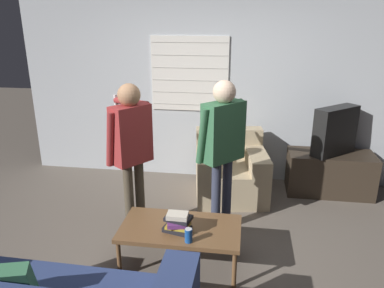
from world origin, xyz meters
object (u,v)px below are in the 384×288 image
object	(u,v)px
soda_can	(189,235)
book_stack	(178,222)
person_right_standing	(222,138)
armchair_beige	(230,171)
tv	(335,131)
person_left_standing	(131,141)
spare_remote	(179,218)
coffee_table	(181,230)

from	to	relation	value
soda_can	book_stack	bearing A→B (deg)	129.41
person_right_standing	soda_can	bearing A→B (deg)	-150.27
armchair_beige	tv	distance (m)	1.41
person_left_standing	spare_remote	bearing A→B (deg)	-87.98
armchair_beige	book_stack	size ratio (longest dim) A/B	3.65
person_left_standing	spare_remote	size ratio (longest dim) A/B	11.96
coffee_table	person_right_standing	distance (m)	1.02
coffee_table	spare_remote	size ratio (longest dim) A/B	8.16
coffee_table	soda_can	size ratio (longest dim) A/B	8.75
tv	person_left_standing	world-z (taller)	person_left_standing
spare_remote	tv	bearing A→B (deg)	33.93
soda_can	person_right_standing	bearing A→B (deg)	77.21
person_left_standing	book_stack	size ratio (longest dim) A/B	5.93
armchair_beige	coffee_table	bearing A→B (deg)	66.91
tv	soda_can	bearing A→B (deg)	10.67
coffee_table	soda_can	xyz separation A→B (m)	(0.11, -0.23, 0.10)
tv	person_left_standing	size ratio (longest dim) A/B	0.38
armchair_beige	soda_can	size ratio (longest dim) A/B	7.89
armchair_beige	spare_remote	xyz separation A→B (m)	(-0.42, -1.39, 0.09)
armchair_beige	tv	world-z (taller)	tv
coffee_table	person_right_standing	bearing A→B (deg)	65.12
coffee_table	book_stack	size ratio (longest dim) A/B	4.05
tv	person_left_standing	xyz separation A→B (m)	(-2.26, -1.25, 0.17)
spare_remote	person_right_standing	bearing A→B (deg)	47.35
person_left_standing	book_stack	xyz separation A→B (m)	(0.59, -0.60, -0.54)
person_right_standing	book_stack	bearing A→B (deg)	-160.89
armchair_beige	person_right_standing	world-z (taller)	person_right_standing
coffee_table	person_left_standing	world-z (taller)	person_left_standing
book_stack	soda_can	bearing A→B (deg)	-50.59
book_stack	spare_remote	distance (m)	0.22
soda_can	coffee_table	bearing A→B (deg)	116.34
tv	spare_remote	world-z (taller)	tv
person_left_standing	person_right_standing	size ratio (longest dim) A/B	0.98
armchair_beige	soda_can	xyz separation A→B (m)	(-0.27, -1.75, 0.14)
person_left_standing	person_right_standing	bearing A→B (deg)	-43.12
coffee_table	person_right_standing	world-z (taller)	person_right_standing
soda_can	person_left_standing	bearing A→B (deg)	133.57
tv	soda_can	xyz separation A→B (m)	(-1.55, -2.00, -0.39)
armchair_beige	person_left_standing	world-z (taller)	person_left_standing
tv	soda_can	world-z (taller)	tv
book_stack	soda_can	world-z (taller)	book_stack
armchair_beige	book_stack	distance (m)	1.65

